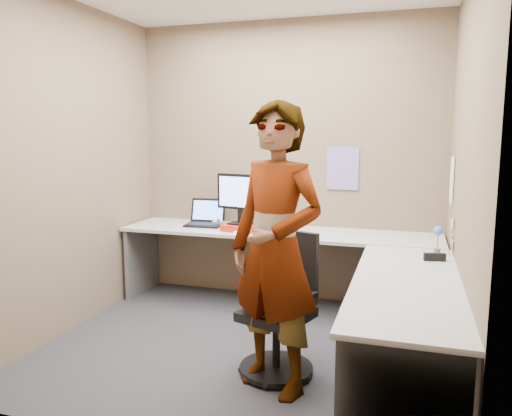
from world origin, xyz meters
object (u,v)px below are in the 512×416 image
(desk, at_px, (311,265))
(office_chair, at_px, (281,317))
(monitor, at_px, (241,195))
(person, at_px, (276,249))

(desk, distance_m, office_chair, 0.70)
(monitor, bearing_deg, desk, -21.02)
(desk, height_order, office_chair, office_chair)
(office_chair, height_order, person, person)
(monitor, relative_size, office_chair, 0.51)
(desk, xyz_separation_m, office_chair, (-0.07, -0.67, -0.20))
(monitor, height_order, office_chair, monitor)
(desk, height_order, person, person)
(monitor, height_order, person, person)
(desk, height_order, monitor, monitor)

